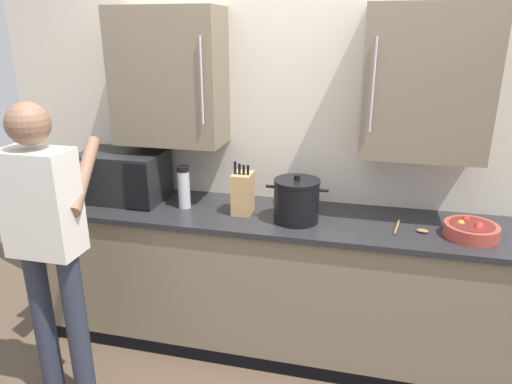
{
  "coord_description": "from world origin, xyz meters",
  "views": [
    {
      "loc": [
        0.45,
        -1.82,
        1.95
      ],
      "look_at": [
        -0.15,
        0.66,
        1.06
      ],
      "focal_mm": 32.56,
      "sensor_mm": 36.0,
      "label": 1
    }
  ],
  "objects_px": {
    "microwave_oven": "(119,176)",
    "thermos_flask": "(184,187)",
    "fruit_bowl": "(471,230)",
    "person_figure": "(47,236)",
    "wooden_spoon": "(410,229)",
    "knife_block": "(243,193)",
    "stock_pot": "(296,200)"
  },
  "relations": [
    {
      "from": "thermos_flask",
      "to": "person_figure",
      "type": "xyz_separation_m",
      "value": [
        -0.43,
        -0.72,
        -0.06
      ]
    },
    {
      "from": "thermos_flask",
      "to": "fruit_bowl",
      "type": "height_order",
      "value": "thermos_flask"
    },
    {
      "from": "microwave_oven",
      "to": "wooden_spoon",
      "type": "height_order",
      "value": "microwave_oven"
    },
    {
      "from": "microwave_oven",
      "to": "stock_pot",
      "type": "relative_size",
      "value": 2.04
    },
    {
      "from": "microwave_oven",
      "to": "thermos_flask",
      "type": "relative_size",
      "value": 2.77
    },
    {
      "from": "thermos_flask",
      "to": "person_figure",
      "type": "height_order",
      "value": "person_figure"
    },
    {
      "from": "knife_block",
      "to": "thermos_flask",
      "type": "relative_size",
      "value": 1.22
    },
    {
      "from": "microwave_oven",
      "to": "stock_pot",
      "type": "distance_m",
      "value": 1.17
    },
    {
      "from": "wooden_spoon",
      "to": "knife_block",
      "type": "xyz_separation_m",
      "value": [
        -0.96,
        0.04,
        0.12
      ]
    },
    {
      "from": "microwave_oven",
      "to": "person_figure",
      "type": "relative_size",
      "value": 0.44
    },
    {
      "from": "knife_block",
      "to": "person_figure",
      "type": "height_order",
      "value": "person_figure"
    },
    {
      "from": "fruit_bowl",
      "to": "microwave_oven",
      "type": "bearing_deg",
      "value": 177.46
    },
    {
      "from": "fruit_bowl",
      "to": "thermos_flask",
      "type": "bearing_deg",
      "value": 178.32
    },
    {
      "from": "knife_block",
      "to": "person_figure",
      "type": "bearing_deg",
      "value": -138.07
    },
    {
      "from": "stock_pot",
      "to": "thermos_flask",
      "type": "bearing_deg",
      "value": 176.15
    },
    {
      "from": "stock_pot",
      "to": "microwave_oven",
      "type": "bearing_deg",
      "value": 175.45
    },
    {
      "from": "thermos_flask",
      "to": "wooden_spoon",
      "type": "bearing_deg",
      "value": -1.67
    },
    {
      "from": "wooden_spoon",
      "to": "stock_pot",
      "type": "xyz_separation_m",
      "value": [
        -0.63,
        -0.01,
        0.11
      ]
    },
    {
      "from": "stock_pot",
      "to": "person_figure",
      "type": "relative_size",
      "value": 0.22
    },
    {
      "from": "microwave_oven",
      "to": "thermos_flask",
      "type": "xyz_separation_m",
      "value": [
        0.46,
        -0.05,
        -0.02
      ]
    },
    {
      "from": "microwave_oven",
      "to": "knife_block",
      "type": "bearing_deg",
      "value": -3.06
    },
    {
      "from": "microwave_oven",
      "to": "fruit_bowl",
      "type": "bearing_deg",
      "value": -2.54
    },
    {
      "from": "wooden_spoon",
      "to": "person_figure",
      "type": "relative_size",
      "value": 0.13
    },
    {
      "from": "stock_pot",
      "to": "knife_block",
      "type": "bearing_deg",
      "value": 171.71
    },
    {
      "from": "fruit_bowl",
      "to": "person_figure",
      "type": "distance_m",
      "value": 2.18
    },
    {
      "from": "wooden_spoon",
      "to": "person_figure",
      "type": "bearing_deg",
      "value": -158.84
    },
    {
      "from": "person_figure",
      "to": "fruit_bowl",
      "type": "bearing_deg",
      "value": 18.03
    },
    {
      "from": "thermos_flask",
      "to": "person_figure",
      "type": "bearing_deg",
      "value": -120.84
    },
    {
      "from": "wooden_spoon",
      "to": "fruit_bowl",
      "type": "xyz_separation_m",
      "value": [
        0.31,
        -0.01,
        0.03
      ]
    },
    {
      "from": "thermos_flask",
      "to": "fruit_bowl",
      "type": "distance_m",
      "value": 1.65
    },
    {
      "from": "knife_block",
      "to": "person_figure",
      "type": "xyz_separation_m",
      "value": [
        -0.81,
        -0.72,
        -0.05
      ]
    },
    {
      "from": "stock_pot",
      "to": "fruit_bowl",
      "type": "xyz_separation_m",
      "value": [
        0.94,
        -0.0,
        -0.08
      ]
    }
  ]
}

